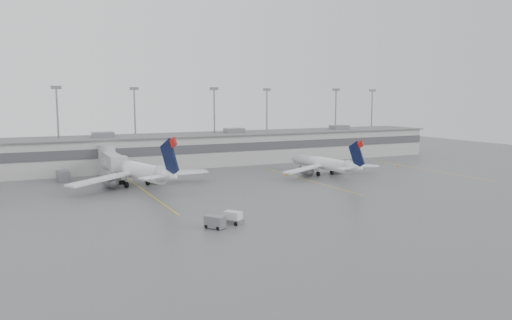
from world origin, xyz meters
name	(u,v)px	position (x,y,z in m)	size (l,w,h in m)	color
ground	(292,209)	(0.00, 0.00, 0.00)	(260.00, 260.00, 0.00)	#515153
terminal	(182,150)	(-0.01, 57.98, 4.17)	(152.00, 17.00, 9.45)	#ACACA7
light_masts	(175,119)	(0.00, 63.75, 12.03)	(142.40, 8.00, 20.60)	gray
jet_bridge_right	(110,160)	(-20.50, 45.72, 3.87)	(4.00, 17.20, 7.00)	#9C9FA1
stand_markings	(233,186)	(0.00, 24.00, 0.01)	(105.25, 40.00, 0.01)	yellow
jet_mid_left	(136,169)	(-17.83, 32.19, 3.41)	(29.39, 33.34, 10.97)	white
jet_mid_right	(324,163)	(24.49, 27.71, 2.83)	(25.09, 28.16, 9.11)	white
baggage_tug	(233,219)	(-12.12, -4.26, 0.70)	(2.95, 3.26, 1.79)	silver
baggage_cart	(215,222)	(-15.32, -5.46, 0.91)	(2.79, 3.11, 1.74)	slate
gse_uld_b	(136,176)	(-16.16, 40.24, 0.88)	(2.49, 1.66, 1.76)	silver
gse_uld_c	(319,165)	(29.10, 37.07, 0.82)	(2.31, 1.54, 1.63)	silver
gse_loader	(63,176)	(-30.58, 44.85, 1.15)	(2.30, 3.67, 2.30)	slate
cone_b	(146,180)	(-14.88, 36.44, 0.34)	(0.43, 0.43, 0.69)	orange
cone_c	(287,174)	(16.55, 31.20, 0.35)	(0.44, 0.44, 0.70)	orange
cone_d	(398,165)	(49.62, 31.07, 0.37)	(0.46, 0.46, 0.74)	orange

